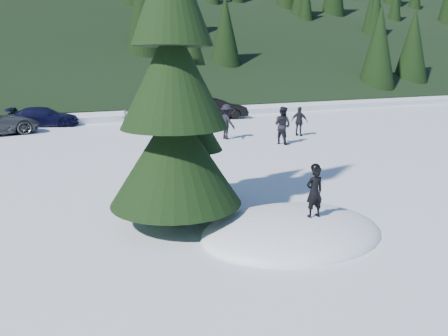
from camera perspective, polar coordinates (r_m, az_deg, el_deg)
name	(u,v)px	position (r m, az deg, el deg)	size (l,w,h in m)	color
ground	(292,233)	(10.52, 8.87, -8.41)	(200.00, 200.00, 0.00)	white
snow_mound	(292,233)	(10.52, 8.87, -8.41)	(4.48, 3.52, 0.96)	white
spruce_tall	(174,89)	(10.34, -6.61, 10.20)	(3.20, 3.20, 8.60)	black
spruce_short	(191,130)	(12.12, -4.33, 4.93)	(2.20, 2.20, 5.37)	black
child_skier	(314,192)	(10.09, 11.72, -3.08)	(0.43, 0.28, 1.17)	black
adult_0	(283,125)	(21.93, 7.65, 5.55)	(0.91, 0.71, 1.87)	black
adult_1	(299,121)	(24.60, 9.83, 6.01)	(0.94, 0.39, 1.61)	black
adult_2	(227,122)	(23.18, 0.38, 6.06)	(1.19, 0.69, 1.85)	black
car_3	(44,117)	(30.43, -22.46, 6.22)	(1.72, 4.23, 1.23)	black
car_4	(155,113)	(29.78, -9.02, 7.08)	(1.64, 4.08, 1.39)	gray
car_5	(216,108)	(32.09, -1.08, 7.79)	(1.59, 4.56, 1.50)	black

